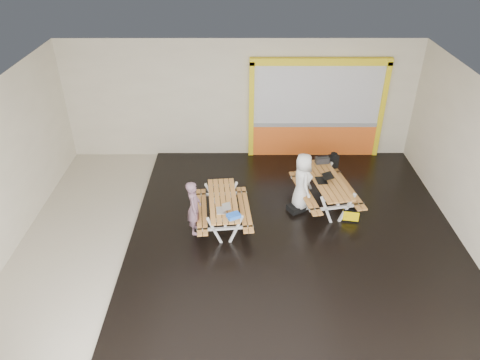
{
  "coord_description": "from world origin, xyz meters",
  "views": [
    {
      "loc": [
        -0.01,
        -8.03,
        6.56
      ],
      "look_at": [
        0.0,
        0.9,
        1.0
      ],
      "focal_mm": 33.48,
      "sensor_mm": 36.0,
      "label": 1
    }
  ],
  "objects_px": {
    "laptop_left": "(223,209)",
    "dark_case": "(297,208)",
    "laptop_right": "(324,179)",
    "backpack": "(333,160)",
    "picnic_table_right": "(326,185)",
    "person_right": "(302,181)",
    "fluke_bag": "(351,214)",
    "person_left": "(194,207)",
    "toolbox": "(322,160)",
    "picnic_table_left": "(223,206)",
    "blue_pouch": "(234,216)"
  },
  "relations": [
    {
      "from": "picnic_table_right",
      "to": "person_left",
      "type": "distance_m",
      "value": 3.38
    },
    {
      "from": "toolbox",
      "to": "dark_case",
      "type": "bearing_deg",
      "value": -124.1
    },
    {
      "from": "person_right",
      "to": "toolbox",
      "type": "relative_size",
      "value": 3.92
    },
    {
      "from": "person_left",
      "to": "blue_pouch",
      "type": "bearing_deg",
      "value": -110.89
    },
    {
      "from": "laptop_left",
      "to": "dark_case",
      "type": "relative_size",
      "value": 0.83
    },
    {
      "from": "dark_case",
      "to": "backpack",
      "type": "bearing_deg",
      "value": 50.61
    },
    {
      "from": "blue_pouch",
      "to": "fluke_bag",
      "type": "xyz_separation_m",
      "value": [
        2.8,
        0.84,
        -0.56
      ]
    },
    {
      "from": "picnic_table_right",
      "to": "laptop_left",
      "type": "bearing_deg",
      "value": -153.79
    },
    {
      "from": "laptop_left",
      "to": "dark_case",
      "type": "height_order",
      "value": "laptop_left"
    },
    {
      "from": "picnic_table_right",
      "to": "toolbox",
      "type": "bearing_deg",
      "value": 90.11
    },
    {
      "from": "laptop_left",
      "to": "backpack",
      "type": "xyz_separation_m",
      "value": [
        2.86,
        2.28,
        -0.05
      ]
    },
    {
      "from": "picnic_table_right",
      "to": "person_right",
      "type": "xyz_separation_m",
      "value": [
        -0.63,
        -0.15,
        0.22
      ]
    },
    {
      "from": "person_left",
      "to": "dark_case",
      "type": "height_order",
      "value": "person_left"
    },
    {
      "from": "picnic_table_left",
      "to": "picnic_table_right",
      "type": "xyz_separation_m",
      "value": [
        2.53,
        0.8,
        0.04
      ]
    },
    {
      "from": "person_left",
      "to": "dark_case",
      "type": "relative_size",
      "value": 3.18
    },
    {
      "from": "picnic_table_left",
      "to": "picnic_table_right",
      "type": "distance_m",
      "value": 2.66
    },
    {
      "from": "picnic_table_left",
      "to": "person_right",
      "type": "relative_size",
      "value": 1.32
    },
    {
      "from": "picnic_table_left",
      "to": "dark_case",
      "type": "height_order",
      "value": "picnic_table_left"
    },
    {
      "from": "blue_pouch",
      "to": "fluke_bag",
      "type": "bearing_deg",
      "value": 16.66
    },
    {
      "from": "picnic_table_right",
      "to": "dark_case",
      "type": "relative_size",
      "value": 5.26
    },
    {
      "from": "person_right",
      "to": "laptop_right",
      "type": "xyz_separation_m",
      "value": [
        0.53,
        0.09,
        0.02
      ]
    },
    {
      "from": "picnic_table_left",
      "to": "blue_pouch",
      "type": "distance_m",
      "value": 0.76
    },
    {
      "from": "laptop_right",
      "to": "backpack",
      "type": "relative_size",
      "value": 0.98
    },
    {
      "from": "picnic_table_right",
      "to": "dark_case",
      "type": "bearing_deg",
      "value": -159.44
    },
    {
      "from": "picnic_table_right",
      "to": "laptop_right",
      "type": "relative_size",
      "value": 5.21
    },
    {
      "from": "toolbox",
      "to": "dark_case",
      "type": "relative_size",
      "value": 0.9
    },
    {
      "from": "person_right",
      "to": "dark_case",
      "type": "distance_m",
      "value": 0.72
    },
    {
      "from": "picnic_table_right",
      "to": "fluke_bag",
      "type": "relative_size",
      "value": 5.11
    },
    {
      "from": "laptop_left",
      "to": "fluke_bag",
      "type": "height_order",
      "value": "laptop_left"
    },
    {
      "from": "fluke_bag",
      "to": "toolbox",
      "type": "bearing_deg",
      "value": 109.65
    },
    {
      "from": "picnic_table_left",
      "to": "toolbox",
      "type": "relative_size",
      "value": 5.17
    },
    {
      "from": "laptop_right",
      "to": "fluke_bag",
      "type": "height_order",
      "value": "laptop_right"
    },
    {
      "from": "picnic_table_left",
      "to": "laptop_right",
      "type": "distance_m",
      "value": 2.56
    },
    {
      "from": "picnic_table_right",
      "to": "backpack",
      "type": "relative_size",
      "value": 5.13
    },
    {
      "from": "toolbox",
      "to": "person_left",
      "type": "bearing_deg",
      "value": -148.08
    },
    {
      "from": "blue_pouch",
      "to": "laptop_left",
      "type": "bearing_deg",
      "value": 134.01
    },
    {
      "from": "backpack",
      "to": "laptop_right",
      "type": "bearing_deg",
      "value": -111.8
    },
    {
      "from": "person_right",
      "to": "picnic_table_left",
      "type": "bearing_deg",
      "value": 100.32
    },
    {
      "from": "picnic_table_right",
      "to": "person_right",
      "type": "relative_size",
      "value": 1.49
    },
    {
      "from": "laptop_left",
      "to": "dark_case",
      "type": "xyz_separation_m",
      "value": [
        1.78,
        0.96,
        -0.65
      ]
    },
    {
      "from": "person_right",
      "to": "fluke_bag",
      "type": "xyz_separation_m",
      "value": [
        1.15,
        -0.5,
        -0.61
      ]
    },
    {
      "from": "dark_case",
      "to": "picnic_table_left",
      "type": "bearing_deg",
      "value": -163.64
    },
    {
      "from": "laptop_right",
      "to": "person_left",
      "type": "bearing_deg",
      "value": -160.34
    },
    {
      "from": "laptop_left",
      "to": "blue_pouch",
      "type": "bearing_deg",
      "value": -45.99
    },
    {
      "from": "laptop_right",
      "to": "backpack",
      "type": "xyz_separation_m",
      "value": [
        0.44,
        1.11,
        -0.12
      ]
    },
    {
      "from": "picnic_table_right",
      "to": "laptop_left",
      "type": "xyz_separation_m",
      "value": [
        -2.52,
        -1.24,
        0.17
      ]
    },
    {
      "from": "fluke_bag",
      "to": "backpack",
      "type": "bearing_deg",
      "value": 95.85
    },
    {
      "from": "person_left",
      "to": "toolbox",
      "type": "relative_size",
      "value": 3.53
    },
    {
      "from": "picnic_table_right",
      "to": "backpack",
      "type": "height_order",
      "value": "backpack"
    },
    {
      "from": "blue_pouch",
      "to": "person_left",
      "type": "bearing_deg",
      "value": 159.83
    }
  ]
}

